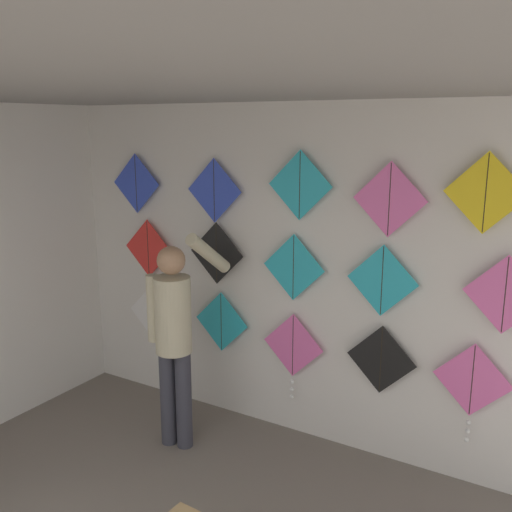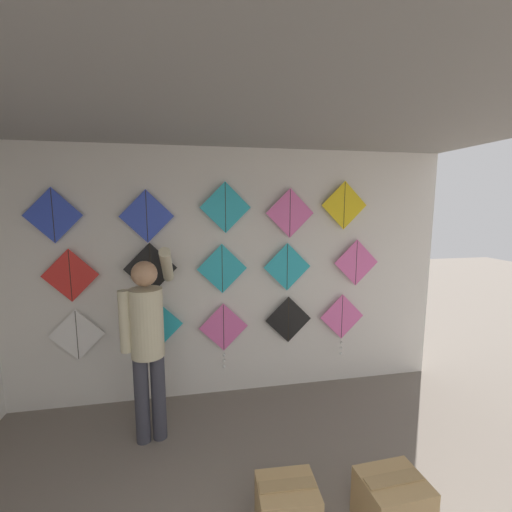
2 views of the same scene
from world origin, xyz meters
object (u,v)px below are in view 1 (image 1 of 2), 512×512
object	(u,v)px
kite_1	(221,322)
kite_14	(486,193)
kite_9	(505,295)
kite_6	(217,253)
kite_2	(293,350)
kite_5	(148,248)
kite_0	(152,313)
kite_4	(472,385)
kite_11	(214,191)
kite_8	(382,281)
kite_7	(294,267)
kite_10	(136,183)
kite_13	(390,200)
kite_3	(381,360)
kite_12	(300,185)
shopkeeper	(174,329)

from	to	relation	value
kite_1	kite_14	world-z (taller)	kite_14
kite_9	kite_6	bearing A→B (deg)	180.00
kite_2	kite_5	bearing A→B (deg)	179.96
kite_0	kite_6	size ratio (longest dim) A/B	1.00
kite_4	kite_11	xyz separation A→B (m)	(-2.21, 0.00, 1.26)
kite_4	kite_8	distance (m)	0.97
kite_7	kite_11	xyz separation A→B (m)	(-0.77, 0.00, 0.58)
kite_10	kite_13	xyz separation A→B (m)	(2.43, 0.00, 0.01)
kite_11	kite_2	bearing A→B (deg)	-0.07
kite_4	kite_6	xyz separation A→B (m)	(-2.20, 0.00, 0.71)
kite_11	kite_14	size ratio (longest dim) A/B	1.00
kite_13	kite_3	bearing A→B (deg)	180.00
kite_5	kite_11	xyz separation A→B (m)	(0.78, 0.00, 0.59)
kite_11	kite_7	bearing A→B (deg)	0.00
kite_1	kite_9	bearing A→B (deg)	0.00
kite_10	kite_12	size ratio (longest dim) A/B	1.00
kite_4	kite_5	distance (m)	3.06
kite_13	kite_8	bearing A→B (deg)	180.00
shopkeeper	kite_7	distance (m)	1.08
kite_1	kite_8	distance (m)	1.58
kite_5	kite_6	xyz separation A→B (m)	(0.79, 0.00, 0.04)
kite_9	kite_1	bearing A→B (deg)	180.00
kite_6	kite_9	xyz separation A→B (m)	(2.36, 0.00, -0.01)
kite_8	kite_14	distance (m)	0.97
kite_5	kite_14	distance (m)	3.05
kite_5	kite_6	bearing A→B (deg)	0.00
kite_3	kite_4	bearing A→B (deg)	-0.08
kite_13	kite_7	bearing A→B (deg)	180.00
shopkeeper	kite_0	bearing A→B (deg)	131.15
kite_13	kite_10	bearing A→B (deg)	180.00
kite_13	kite_6	bearing A→B (deg)	180.00
kite_4	kite_12	xyz separation A→B (m)	(-1.40, 0.00, 1.35)
kite_8	kite_11	xyz separation A→B (m)	(-1.52, 0.00, 0.59)
kite_0	kite_1	size ratio (longest dim) A/B	1.00
kite_1	kite_11	size ratio (longest dim) A/B	1.00
kite_6	kite_12	xyz separation A→B (m)	(0.80, 0.00, 0.64)
kite_0	kite_9	xyz separation A→B (m)	(3.13, 0.00, 0.67)
shopkeeper	kite_12	size ratio (longest dim) A/B	3.27
shopkeeper	kite_9	size ratio (longest dim) A/B	3.27
kite_1	kite_13	xyz separation A→B (m)	(1.49, 0.00, 1.21)
kite_3	kite_14	size ratio (longest dim) A/B	1.00
kite_5	kite_10	distance (m)	0.62
kite_1	kite_5	bearing A→B (deg)	180.00
kite_4	kite_5	world-z (taller)	kite_5
kite_3	kite_6	world-z (taller)	kite_6
kite_4	kite_7	bearing A→B (deg)	179.96
kite_6	kite_8	world-z (taller)	kite_6
kite_0	kite_11	world-z (taller)	kite_11
kite_0	kite_13	world-z (taller)	kite_13
kite_3	kite_0	bearing A→B (deg)	180.00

